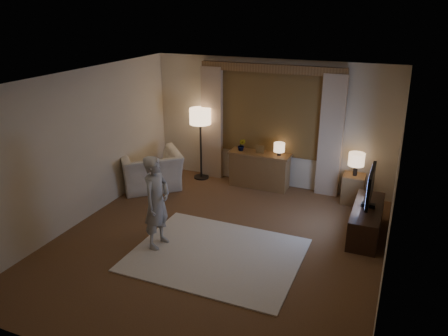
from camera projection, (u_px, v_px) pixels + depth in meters
The scene contains 13 objects.
room at pixel (228, 156), 6.91m from camera, with size 5.04×5.54×2.64m.
rug at pixel (216, 255), 6.65m from camera, with size 2.50×2.00×0.02m, color beige.
sideboard at pixel (259, 171), 9.03m from camera, with size 1.20×0.40×0.70m, color brown.
picture_frame at pixel (260, 150), 8.87m from camera, with size 0.16×0.02×0.20m, color brown.
plant at pixel (242, 145), 8.99m from camera, with size 0.17×0.13×0.30m, color #999999.
table_lamp_sideboard at pixel (279, 148), 8.69m from camera, with size 0.22×0.22×0.30m.
floor_lamp at pixel (200, 120), 9.14m from camera, with size 0.45×0.45×1.55m.
armchair at pixel (151, 170), 8.94m from camera, with size 1.19×1.04×0.77m, color beige.
side_table at pixel (353, 189), 8.32m from camera, with size 0.40×0.40×0.56m, color brown.
table_lamp_side at pixel (356, 160), 8.11m from camera, with size 0.30×0.30×0.44m.
tv_stand at pixel (366, 221), 7.17m from camera, with size 0.45×1.40×0.50m, color black.
tv at pixel (371, 187), 6.96m from camera, with size 0.22×0.89×0.65m.
person at pixel (157, 202), 6.65m from camera, with size 0.54×0.35×1.48m, color #A7A49A.
Camera 1 is at (2.48, -5.54, 3.60)m, focal length 35.00 mm.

